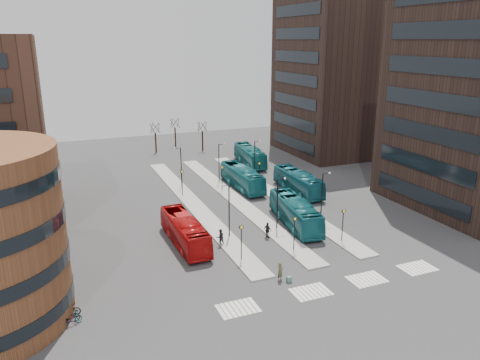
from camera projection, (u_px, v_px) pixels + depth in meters
name	position (u px, v px, depth m)	size (l,w,h in m)	color
ground	(347.00, 313.00, 38.29)	(160.00, 160.00, 0.00)	#2E2E31
island_left	(193.00, 204.00, 63.41)	(2.50, 45.00, 0.15)	gray
island_mid	(235.00, 199.00, 65.58)	(2.50, 45.00, 0.15)	gray
island_right	(273.00, 193.00, 67.76)	(2.50, 45.00, 0.15)	gray
suitcase	(289.00, 279.00, 43.06)	(0.44, 0.35, 0.55)	navy
red_bus	(185.00, 231.00, 50.75)	(2.60, 11.09, 3.09)	#B90E0E
teal_bus_a	(295.00, 212.00, 56.01)	(2.74, 11.71, 3.26)	#156069
teal_bus_b	(242.00, 177.00, 70.14)	(2.72, 11.61, 3.23)	#16666E
teal_bus_c	(298.00, 182.00, 68.17)	(2.65, 11.31, 3.15)	#145866
teal_bus_d	(250.00, 156.00, 83.41)	(2.71, 11.58, 3.22)	#146466
traveller	(280.00, 271.00, 43.22)	(0.66, 0.43, 1.80)	#494B2D
commuter_a	(220.00, 237.00, 50.68)	(0.89, 0.69, 1.83)	black
commuter_b	(268.00, 230.00, 52.54)	(1.07, 0.45, 1.83)	black
commuter_c	(305.00, 228.00, 53.48)	(1.02, 0.58, 1.57)	black
bicycle_near	(71.00, 320.00, 36.47)	(0.63, 1.79, 0.94)	gray
bicycle_mid	(70.00, 309.00, 37.87)	(0.50, 1.77, 1.06)	gray
bicycle_far	(70.00, 315.00, 37.21)	(0.53, 1.53, 0.81)	gray
crosswalk_stripes	(337.00, 286.00, 42.47)	(22.35, 2.40, 0.01)	silver
tower_far	(341.00, 75.00, 89.89)	(20.12, 20.00, 30.00)	black
sign_poles	(252.00, 198.00, 58.56)	(12.45, 22.12, 3.65)	black
lamp_posts	(244.00, 178.00, 63.03)	(14.04, 20.24, 6.12)	black
bare_trees	(178.00, 137.00, 94.01)	(10.97, 8.14, 5.90)	black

